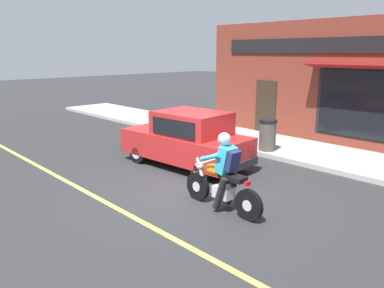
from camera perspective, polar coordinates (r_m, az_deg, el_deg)
The scene contains 7 objects.
ground_plane at distance 8.72m, azimuth 0.17°, elevation -7.28°, with size 80.00×80.00×0.00m, color #2B2B2D.
sidewalk_curb at distance 14.08m, azimuth 6.03°, elevation 1.17°, with size 2.60×22.00×0.14m, color #ADAAA3.
lane_stripe at distance 10.16m, azimuth -19.32°, elevation -4.96°, with size 0.12×19.80×0.01m, color #D1C64C.
storefront_building at distance 13.08m, azimuth 23.75°, elevation 8.17°, with size 1.25×11.60×4.20m.
motorcycle_with_rider at distance 7.57m, azimuth 4.73°, elevation -5.21°, with size 0.56×2.02×1.62m.
car_hatchback at distance 10.43m, azimuth -0.78°, elevation 0.68°, with size 1.92×3.89×1.57m.
trash_bin at distance 11.88m, azimuth 11.43°, elevation 1.40°, with size 0.56×0.56×0.98m.
Camera 1 is at (-5.62, -5.87, 3.14)m, focal length 35.00 mm.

